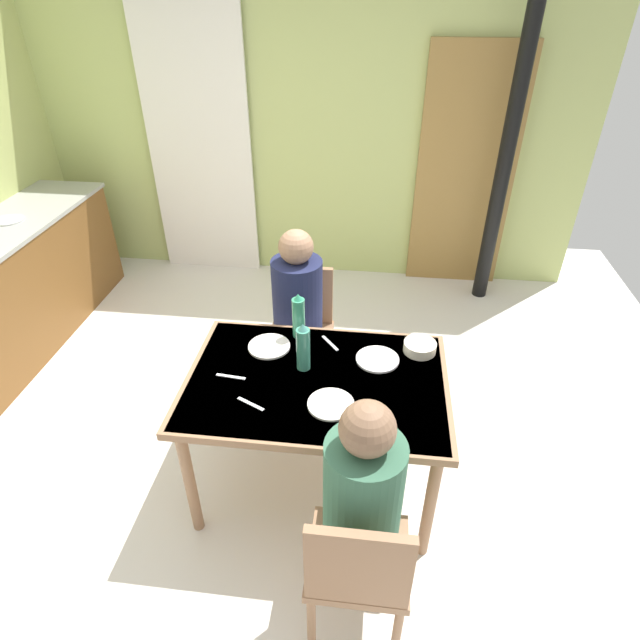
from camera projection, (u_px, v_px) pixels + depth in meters
ground_plane at (250, 441)px, 3.19m from camera, size 6.00×6.00×0.00m
wall_back at (301, 123)px, 4.34m from camera, size 4.78×0.10×2.69m
door_wooden at (465, 173)px, 4.33m from camera, size 0.80×0.05×2.00m
stove_pipe_column at (509, 141)px, 3.89m from camera, size 0.12×0.12×2.69m
curtain_panel at (200, 149)px, 4.46m from camera, size 0.90×0.03×2.26m
kitchen_counter at (0, 299)px, 3.71m from camera, size 0.61×2.43×0.91m
dining_table at (316, 391)px, 2.58m from camera, size 1.28×0.88×0.74m
chair_near_diner at (358, 567)px, 1.99m from camera, size 0.40×0.40×0.87m
chair_far_diner at (301, 326)px, 3.34m from camera, size 0.40×0.40×0.87m
person_near_diner at (363, 490)px, 1.94m from camera, size 0.30×0.37×0.77m
person_far_diner at (297, 300)px, 3.07m from camera, size 0.30×0.37×0.77m
water_bottle_green_near at (303, 348)px, 2.54m from camera, size 0.07×0.07×0.27m
water_bottle_green_far at (299, 317)px, 2.77m from camera, size 0.07×0.07×0.27m
serving_bowl_center at (420, 347)px, 2.71m from camera, size 0.17×0.17×0.05m
dinner_plate_near_left at (377, 359)px, 2.66m from camera, size 0.22×0.22×0.01m
dinner_plate_near_right at (269, 346)px, 2.75m from camera, size 0.22×0.22×0.01m
dinner_plate_far_center at (331, 404)px, 2.38m from camera, size 0.22×0.22×0.01m
drinking_glass_by_near_diner at (304, 338)px, 2.74m from camera, size 0.06×0.06×0.09m
cutlery_knife_near at (231, 377)px, 2.55m from camera, size 0.15×0.03×0.00m
cutlery_fork_near at (251, 404)px, 2.39m from camera, size 0.14×0.08×0.00m
cutlery_knife_far at (330, 343)px, 2.78m from camera, size 0.10×0.13×0.00m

